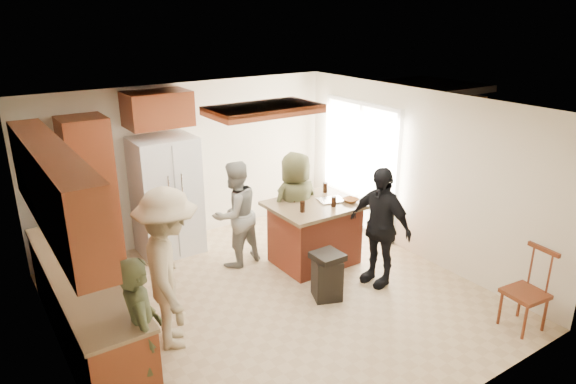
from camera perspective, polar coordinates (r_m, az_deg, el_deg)
room_shell at (r=10.26m, az=14.28°, el=3.95°), size 8.00×5.20×5.00m
person_front_left at (r=5.00m, az=-15.85°, el=-14.88°), size 0.50×0.62×1.53m
person_behind_left at (r=7.37m, az=-5.88°, el=-2.45°), size 0.83×0.60×1.56m
person_behind_right at (r=7.55m, az=0.87°, el=-1.54°), size 0.82×0.56×1.62m
person_side_right at (r=6.93m, az=10.12°, el=-3.77°), size 0.64×1.03×1.64m
person_counter at (r=5.70m, az=-13.03°, el=-8.37°), size 0.87×1.29×1.82m
left_cabinetry at (r=5.93m, az=-22.57°, el=-7.84°), size 0.64×3.00×2.30m
back_wall_units at (r=7.59m, az=-19.32°, el=2.00°), size 1.80×0.60×2.45m
refrigerator at (r=7.89m, az=-13.32°, el=-0.44°), size 0.90×0.76×1.80m
kitchen_island at (r=7.50m, az=2.97°, el=-4.50°), size 1.28×1.03×0.93m
island_items at (r=7.37m, az=4.79°, el=-0.81°), size 0.95×0.69×0.15m
trash_bin at (r=6.68m, az=4.37°, el=-9.22°), size 0.44×0.44×0.63m
spindle_chair at (r=6.63m, az=24.99°, el=-10.13°), size 0.46×0.46×0.99m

